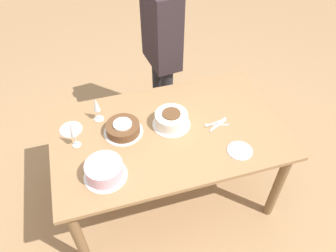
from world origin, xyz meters
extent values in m
plane|color=#A87F56|center=(0.00, 0.00, 0.00)|extent=(12.00, 12.00, 0.00)
cube|color=#9E754C|center=(0.00, 0.00, 0.75)|extent=(1.62, 0.98, 0.03)
cylinder|color=brown|center=(-0.73, -0.42, 0.37)|extent=(0.07, 0.07, 0.74)
cylinder|color=brown|center=(0.73, -0.42, 0.37)|extent=(0.07, 0.07, 0.74)
cylinder|color=brown|center=(-0.73, 0.42, 0.37)|extent=(0.07, 0.07, 0.74)
cylinder|color=brown|center=(0.73, 0.42, 0.37)|extent=(0.07, 0.07, 0.74)
cylinder|color=white|center=(-0.04, -0.06, 0.77)|extent=(0.27, 0.27, 0.01)
cylinder|color=white|center=(-0.04, -0.06, 0.82)|extent=(0.23, 0.23, 0.09)
cylinder|color=brown|center=(-0.04, -0.06, 0.87)|extent=(0.13, 0.13, 0.01)
cylinder|color=white|center=(0.30, -0.08, 0.77)|extent=(0.27, 0.27, 0.01)
cylinder|color=brown|center=(0.30, -0.08, 0.81)|extent=(0.23, 0.23, 0.07)
cylinder|color=white|center=(0.30, -0.08, 0.85)|extent=(0.13, 0.13, 0.01)
cylinder|color=white|center=(0.48, 0.26, 0.77)|extent=(0.27, 0.27, 0.01)
cylinder|color=#E5B2C6|center=(0.48, 0.26, 0.83)|extent=(0.23, 0.23, 0.11)
cylinder|color=silver|center=(0.63, -0.05, 0.77)|extent=(0.06, 0.06, 0.00)
cylinder|color=silver|center=(0.63, -0.05, 0.82)|extent=(0.01, 0.01, 0.09)
cone|color=silver|center=(0.63, -0.05, 0.93)|extent=(0.04, 0.04, 0.13)
cylinder|color=silver|center=(0.44, -0.26, 0.77)|extent=(0.07, 0.07, 0.00)
cylinder|color=silver|center=(0.44, -0.26, 0.81)|extent=(0.01, 0.01, 0.08)
cone|color=silver|center=(0.44, -0.26, 0.91)|extent=(0.05, 0.05, 0.10)
cylinder|color=silver|center=(-0.40, 0.31, 0.77)|extent=(0.17, 0.17, 0.01)
cylinder|color=silver|center=(0.65, -0.21, 0.77)|extent=(0.16, 0.16, 0.01)
cube|color=silver|center=(-0.35, 0.04, 0.77)|extent=(0.17, 0.06, 0.00)
cube|color=silver|center=(-0.36, 0.06, 0.77)|extent=(0.16, 0.08, 0.00)
cube|color=silver|center=(-0.36, 0.04, 0.78)|extent=(0.15, 0.09, 0.00)
cube|color=silver|center=(-0.35, 0.03, 0.78)|extent=(0.17, 0.04, 0.00)
cylinder|color=#232328|center=(-0.18, -0.93, 0.39)|extent=(0.11, 0.11, 0.77)
cylinder|color=#232328|center=(-0.20, -0.71, 0.39)|extent=(0.11, 0.11, 0.77)
cube|color=#2D2328|center=(-0.19, -0.82, 1.09)|extent=(0.26, 0.42, 0.64)
camera|label=1|loc=(0.46, 1.52, 2.43)|focal=35.00mm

